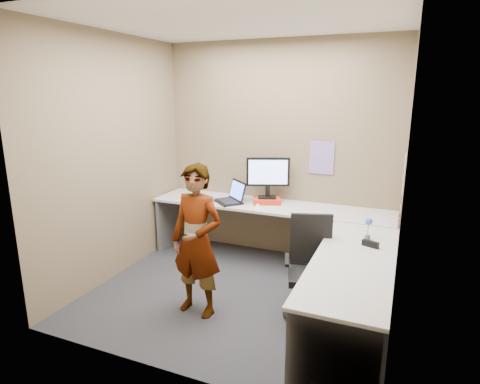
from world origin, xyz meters
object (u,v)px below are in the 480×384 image
at_px(monitor, 268,174).
at_px(person, 197,241).
at_px(desk, 290,236).
at_px(office_chair, 310,277).

xyz_separation_m(monitor, person, (-0.18, -1.50, -0.37)).
height_order(desk, monitor, monitor).
xyz_separation_m(monitor, office_chair, (0.82, -1.13, -0.71)).
bearing_deg(monitor, person, -118.45).
xyz_separation_m(office_chair, person, (-1.00, -0.37, 0.34)).
bearing_deg(desk, monitor, 126.13).
bearing_deg(desk, person, -128.89).
bearing_deg(desk, office_chair, -54.28).
bearing_deg(person, office_chair, 25.83).
height_order(desk, office_chair, office_chair).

